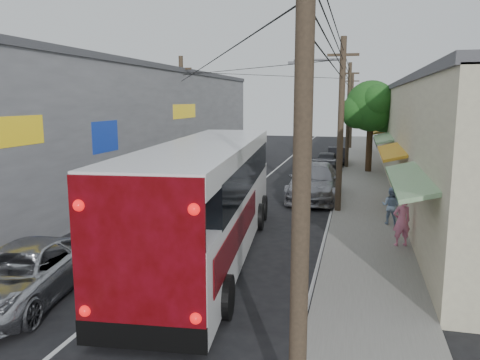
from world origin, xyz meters
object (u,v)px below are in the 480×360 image
object	(u,v)px
jeepney	(21,274)
pedestrian_near	(402,221)
parked_car_far	(337,156)
pedestrian_far	(391,206)
coach_bus	(209,197)
parked_car_mid	(326,162)
parked_suv	(314,181)

from	to	relation	value
jeepney	pedestrian_near	world-z (taller)	pedestrian_near
pedestrian_near	jeepney	bearing A→B (deg)	13.81
parked_car_far	pedestrian_far	world-z (taller)	pedestrian_far
pedestrian_far	jeepney	bearing A→B (deg)	65.26
jeepney	pedestrian_far	world-z (taller)	pedestrian_far
pedestrian_far	coach_bus	bearing A→B (deg)	59.17
coach_bus	parked_car_mid	xyz separation A→B (m)	(2.61, 20.10, -1.27)
coach_bus	jeepney	size ratio (longest dim) A/B	2.58
parked_suv	parked_car_far	size ratio (longest dim) A/B	1.54
parked_suv	pedestrian_far	size ratio (longest dim) A/B	4.08
parked_car_far	pedestrian_near	world-z (taller)	pedestrian_near
parked_suv	parked_car_far	world-z (taller)	parked_suv
jeepney	pedestrian_near	bearing A→B (deg)	27.25
parked_suv	pedestrian_near	distance (m)	8.86
jeepney	pedestrian_near	xyz separation A→B (m)	(10.00, 7.04, 0.28)
parked_car_mid	pedestrian_near	size ratio (longest dim) A/B	2.38
parked_car_mid	jeepney	bearing A→B (deg)	-104.15
coach_bus	parked_suv	bearing A→B (deg)	69.62
parked_suv	parked_car_mid	xyz separation A→B (m)	(0.00, 9.94, -0.20)
jeepney	parked_car_mid	size ratio (longest dim) A/B	1.24
parked_car_far	pedestrian_far	xyz separation A→B (m)	(3.06, -19.11, 0.22)
coach_bus	parked_car_mid	distance (m)	20.31
coach_bus	jeepney	distance (m)	6.18
parked_car_far	parked_car_mid	bearing A→B (deg)	-103.33
jeepney	pedestrian_far	size ratio (longest dim) A/B	3.38
coach_bus	pedestrian_far	xyz separation A→B (m)	(6.24, 5.13, -1.09)
parked_car_far	parked_suv	bearing A→B (deg)	-97.87
parked_car_mid	parked_car_far	xyz separation A→B (m)	(0.56, 4.15, -0.04)
coach_bus	jeepney	xyz separation A→B (m)	(-3.59, -4.88, -1.26)
parked_suv	parked_car_far	bearing A→B (deg)	87.27
jeepney	coach_bus	bearing A→B (deg)	45.78
parked_car_far	pedestrian_near	distance (m)	22.32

